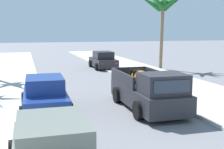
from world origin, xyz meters
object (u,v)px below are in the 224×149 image
Objects in this scene: pickup_truck at (149,91)px; car_left_near at (45,96)px; car_left_mid at (103,60)px; palm_tree_left_fore at (163,5)px.

car_left_near is (-4.41, 0.81, -0.10)m from pickup_truck.
pickup_truck reaches higher than car_left_mid.
car_left_near is at bearing -114.11° from car_left_mid.
car_left_mid is at bearing 83.43° from pickup_truck.
palm_tree_left_fore is (4.82, -2.06, 4.91)m from car_left_mid.
palm_tree_left_fore is at bearing 46.60° from car_left_near.
pickup_truck is 14.72m from palm_tree_left_fore.
pickup_truck is 14.47m from car_left_mid.
pickup_truck is at bearing -96.57° from car_left_mid.
car_left_near is 16.59m from palm_tree_left_fore.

